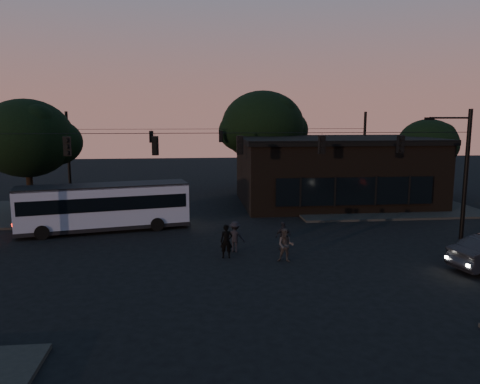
{
  "coord_description": "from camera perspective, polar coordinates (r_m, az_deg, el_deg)",
  "views": [
    {
      "loc": [
        -2.63,
        -21.03,
        7.07
      ],
      "look_at": [
        0.0,
        4.0,
        3.0
      ],
      "focal_mm": 35.0,
      "sensor_mm": 36.0,
      "label": 1
    }
  ],
  "objects": [
    {
      "name": "pedestrian_a",
      "position": [
        23.7,
        -1.67,
        -6.02
      ],
      "size": [
        0.66,
        0.46,
        1.71
      ],
      "primitive_type": "imported",
      "rotation": [
        0.0,
        0.0,
        -0.09
      ],
      "color": "black",
      "rests_on": "ground"
    },
    {
      "name": "pedestrian_b",
      "position": [
        23.17,
        5.6,
        -6.47
      ],
      "size": [
        0.96,
        0.84,
        1.67
      ],
      "primitive_type": "imported",
      "rotation": [
        0.0,
        0.0,
        -0.29
      ],
      "color": "#2D2929",
      "rests_on": "ground"
    },
    {
      "name": "tree_behind",
      "position": [
        43.55,
        2.79,
        8.02
      ],
      "size": [
        7.6,
        7.6,
        9.43
      ],
      "color": "black",
      "rests_on": "ground"
    },
    {
      "name": "bus",
      "position": [
        30.31,
        -16.21,
        -1.52
      ],
      "size": [
        10.63,
        4.55,
        2.91
      ],
      "rotation": [
        0.0,
        0.0,
        0.22
      ],
      "color": "#858CAA",
      "rests_on": "ground"
    },
    {
      "name": "signal_rig_near",
      "position": [
        25.31,
        0.0,
        3.24
      ],
      "size": [
        26.24,
        0.3,
        7.5
      ],
      "color": "black",
      "rests_on": "ground"
    },
    {
      "name": "sidewalk_far_right",
      "position": [
        38.6,
        16.39,
        -1.63
      ],
      "size": [
        14.0,
        10.0,
        0.15
      ],
      "primitive_type": "cube",
      "color": "black",
      "rests_on": "ground"
    },
    {
      "name": "tree_left",
      "position": [
        35.91,
        -24.59,
        5.96
      ],
      "size": [
        6.4,
        6.4,
        8.3
      ],
      "color": "black",
      "rests_on": "ground"
    },
    {
      "name": "sidewalk_far_left",
      "position": [
        37.49,
        -23.55,
        -2.34
      ],
      "size": [
        14.0,
        10.0,
        0.15
      ],
      "primitive_type": "cube",
      "color": "black",
      "rests_on": "ground"
    },
    {
      "name": "pedestrian_d",
      "position": [
        24.75,
        -0.6,
        -5.45
      ],
      "size": [
        1.21,
        0.97,
        1.63
      ],
      "primitive_type": "imported",
      "rotation": [
        0.0,
        0.0,
        2.75
      ],
      "color": "black",
      "rests_on": "ground"
    },
    {
      "name": "ground",
      "position": [
        22.35,
        1.08,
        -9.26
      ],
      "size": [
        120.0,
        120.0,
        0.0
      ],
      "primitive_type": "plane",
      "color": "black",
      "rests_on": "ground"
    },
    {
      "name": "pedestrian_c",
      "position": [
        25.19,
        5.29,
        -5.34
      ],
      "size": [
        0.97,
        0.62,
        1.53
      ],
      "primitive_type": "imported",
      "rotation": [
        0.0,
        0.0,
        3.43
      ],
      "color": "black",
      "rests_on": "ground"
    },
    {
      "name": "building",
      "position": [
        39.04,
        11.39,
        2.59
      ],
      "size": [
        15.4,
        10.41,
        5.4
      ],
      "color": "black",
      "rests_on": "ground"
    },
    {
      "name": "tree_right",
      "position": [
        44.22,
        21.93,
        5.37
      ],
      "size": [
        5.2,
        5.2,
        6.86
      ],
      "color": "black",
      "rests_on": "ground"
    },
    {
      "name": "signal_rig_far",
      "position": [
        41.22,
        -2.33,
        5.19
      ],
      "size": [
        26.24,
        0.3,
        7.5
      ],
      "color": "black",
      "rests_on": "ground"
    }
  ]
}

